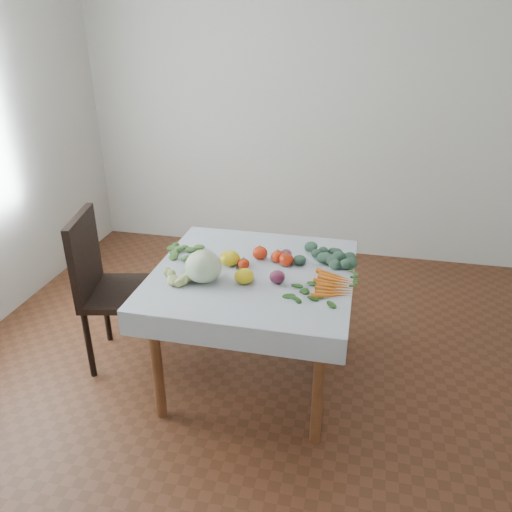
{
  "coord_description": "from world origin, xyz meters",
  "views": [
    {
      "loc": [
        0.56,
        -2.46,
        2.07
      ],
      "look_at": [
        0.0,
        0.07,
        0.82
      ],
      "focal_mm": 35.0,
      "sensor_mm": 36.0,
      "label": 1
    }
  ],
  "objects_px": {
    "cabbage": "(203,267)",
    "heirloom_back": "(230,258)",
    "chair": "(107,281)",
    "carrot_bunch": "(333,285)",
    "table": "(253,287)"
  },
  "relations": [
    {
      "from": "chair",
      "to": "carrot_bunch",
      "type": "relative_size",
      "value": 3.15
    },
    {
      "from": "cabbage",
      "to": "chair",
      "type": "bearing_deg",
      "value": 165.65
    },
    {
      "from": "cabbage",
      "to": "heirloom_back",
      "type": "bearing_deg",
      "value": 69.18
    },
    {
      "from": "table",
      "to": "carrot_bunch",
      "type": "height_order",
      "value": "carrot_bunch"
    },
    {
      "from": "chair",
      "to": "table",
      "type": "bearing_deg",
      "value": -0.45
    },
    {
      "from": "table",
      "to": "cabbage",
      "type": "bearing_deg",
      "value": -143.93
    },
    {
      "from": "cabbage",
      "to": "heirloom_back",
      "type": "distance_m",
      "value": 0.24
    },
    {
      "from": "chair",
      "to": "carrot_bunch",
      "type": "xyz_separation_m",
      "value": [
        1.4,
        -0.1,
        0.19
      ]
    },
    {
      "from": "cabbage",
      "to": "carrot_bunch",
      "type": "xyz_separation_m",
      "value": [
        0.7,
        0.08,
        -0.07
      ]
    },
    {
      "from": "chair",
      "to": "cabbage",
      "type": "height_order",
      "value": "chair"
    },
    {
      "from": "table",
      "to": "cabbage",
      "type": "height_order",
      "value": "cabbage"
    },
    {
      "from": "table",
      "to": "chair",
      "type": "relative_size",
      "value": 0.99
    },
    {
      "from": "chair",
      "to": "cabbage",
      "type": "distance_m",
      "value": 0.77
    },
    {
      "from": "chair",
      "to": "heirloom_back",
      "type": "relative_size",
      "value": 8.32
    },
    {
      "from": "heirloom_back",
      "to": "chair",
      "type": "bearing_deg",
      "value": -176.89
    }
  ]
}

